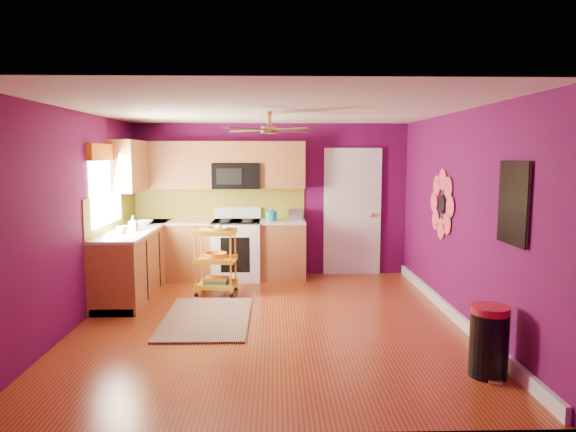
{
  "coord_description": "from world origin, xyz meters",
  "views": [
    {
      "loc": [
        0.06,
        -5.97,
        1.98
      ],
      "look_at": [
        0.23,
        0.4,
        1.23
      ],
      "focal_mm": 32.0,
      "sensor_mm": 36.0,
      "label": 1
    }
  ],
  "objects": [
    {
      "name": "ground",
      "position": [
        0.0,
        0.0,
        0.0
      ],
      "size": [
        5.0,
        5.0,
        0.0
      ],
      "primitive_type": "plane",
      "color": "maroon",
      "rests_on": "ground"
    },
    {
      "name": "room_envelope",
      "position": [
        0.03,
        0.0,
        1.63
      ],
      "size": [
        4.54,
        5.04,
        2.52
      ],
      "color": "#550944",
      "rests_on": "ground"
    },
    {
      "name": "lower_cabinets",
      "position": [
        -1.35,
        1.82,
        0.43
      ],
      "size": [
        2.81,
        2.31,
        0.94
      ],
      "color": "brown",
      "rests_on": "ground"
    },
    {
      "name": "electric_range",
      "position": [
        -0.55,
        2.17,
        0.48
      ],
      "size": [
        0.76,
        0.66,
        1.13
      ],
      "color": "white",
      "rests_on": "ground"
    },
    {
      "name": "upper_cabinetry",
      "position": [
        -1.24,
        2.17,
        1.8
      ],
      "size": [
        2.8,
        2.3,
        1.26
      ],
      "color": "brown",
      "rests_on": "ground"
    },
    {
      "name": "left_window",
      "position": [
        -2.22,
        1.05,
        1.74
      ],
      "size": [
        0.08,
        1.35,
        1.08
      ],
      "color": "white",
      "rests_on": "ground"
    },
    {
      "name": "panel_door",
      "position": [
        1.35,
        2.47,
        1.02
      ],
      "size": [
        0.95,
        0.11,
        2.15
      ],
      "color": "white",
      "rests_on": "ground"
    },
    {
      "name": "right_wall_art",
      "position": [
        2.23,
        -0.34,
        1.44
      ],
      "size": [
        0.04,
        2.74,
        1.04
      ],
      "color": "black",
      "rests_on": "ground"
    },
    {
      "name": "ceiling_fan",
      "position": [
        0.0,
        0.2,
        2.29
      ],
      "size": [
        1.01,
        1.01,
        0.26
      ],
      "color": "#BF8C3F",
      "rests_on": "ground"
    },
    {
      "name": "shag_rug",
      "position": [
        -0.77,
        0.1,
        0.01
      ],
      "size": [
        1.03,
        1.67,
        0.02
      ],
      "primitive_type": "cube",
      "rotation": [
        0.0,
        0.0,
        0.0
      ],
      "color": "black",
      "rests_on": "ground"
    },
    {
      "name": "rolling_cart",
      "position": [
        -0.77,
        1.24,
        0.52
      ],
      "size": [
        0.6,
        0.47,
        1.01
      ],
      "color": "yellow",
      "rests_on": "ground"
    },
    {
      "name": "trash_can",
      "position": [
        1.98,
        -1.58,
        0.32
      ],
      "size": [
        0.4,
        0.41,
        0.65
      ],
      "color": "black",
      "rests_on": "ground"
    },
    {
      "name": "teal_kettle",
      "position": [
        0.01,
        2.16,
        1.02
      ],
      "size": [
        0.18,
        0.18,
        0.21
      ],
      "color": "teal",
      "rests_on": "lower_cabinets"
    },
    {
      "name": "toaster",
      "position": [
        0.4,
        2.29,
        1.03
      ],
      "size": [
        0.22,
        0.15,
        0.18
      ],
      "primitive_type": "cube",
      "color": "beige",
      "rests_on": "lower_cabinets"
    },
    {
      "name": "soap_bottle_a",
      "position": [
        -1.9,
        1.12,
        1.05
      ],
      "size": [
        0.09,
        0.1,
        0.21
      ],
      "primitive_type": "imported",
      "color": "#EA3F72",
      "rests_on": "lower_cabinets"
    },
    {
      "name": "soap_bottle_b",
      "position": [
        -1.94,
        1.26,
        1.03
      ],
      "size": [
        0.14,
        0.14,
        0.18
      ],
      "primitive_type": "imported",
      "color": "white",
      "rests_on": "lower_cabinets"
    },
    {
      "name": "counter_dish",
      "position": [
        -1.91,
        1.76,
        0.97
      ],
      "size": [
        0.26,
        0.26,
        0.06
      ],
      "primitive_type": "imported",
      "color": "white",
      "rests_on": "lower_cabinets"
    },
    {
      "name": "counter_cup",
      "position": [
        -1.97,
        0.84,
        0.99
      ],
      "size": [
        0.13,
        0.13,
        0.1
      ],
      "primitive_type": "imported",
      "color": "white",
      "rests_on": "lower_cabinets"
    }
  ]
}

